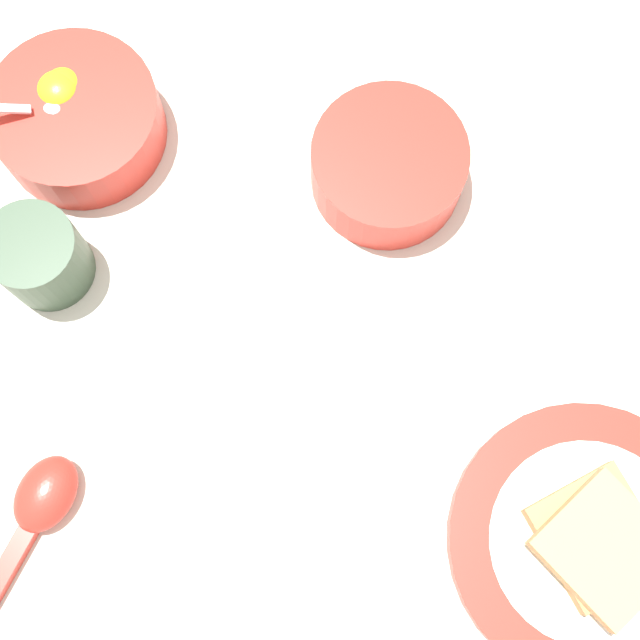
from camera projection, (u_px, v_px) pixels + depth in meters
name	position (u px, v px, depth m)	size (l,w,h in m)	color
ground_plane	(351.00, 241.00, 0.73)	(3.00, 3.00, 0.00)	silver
egg_bowl	(77.00, 118.00, 0.73)	(0.15, 0.14, 0.08)	red
toast_plate	(587.00, 542.00, 0.66)	(0.21, 0.21, 0.02)	red
toast_sandwich	(602.00, 543.00, 0.64)	(0.12, 0.12, 0.03)	tan
soup_spoon	(39.00, 507.00, 0.67)	(0.07, 0.14, 0.03)	red
congee_bowl	(388.00, 165.00, 0.72)	(0.13, 0.13, 0.05)	red
drinking_cup	(39.00, 256.00, 0.69)	(0.07, 0.07, 0.07)	#334733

